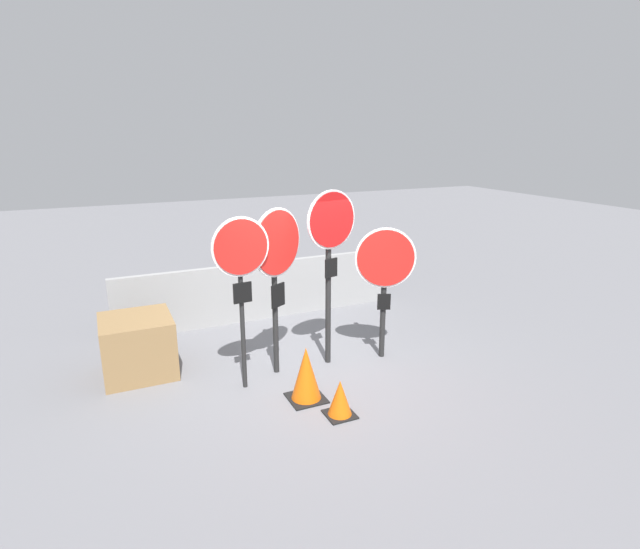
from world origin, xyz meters
TOP-DOWN VIEW (x-y plane):
  - ground_plane at (0.00, 0.00)m, footprint 40.00×40.00m
  - fence_back at (0.00, 2.36)m, footprint 5.30×0.12m
  - stop_sign_0 at (-1.04, -0.13)m, footprint 0.78×0.15m
  - stop_sign_1 at (-0.47, 0.12)m, footprint 0.85×0.49m
  - stop_sign_2 at (0.35, 0.10)m, footprint 0.83×0.23m
  - stop_sign_3 at (1.18, -0.07)m, footprint 0.85×0.39m
  - traffic_cone_0 at (-0.17, -1.28)m, footprint 0.36×0.36m
  - traffic_cone_1 at (-0.40, -0.74)m, footprint 0.48×0.48m
  - storage_crate at (-2.33, 0.96)m, footprint 0.99×0.99m

SIDE VIEW (x-z plane):
  - ground_plane at x=0.00m, z-range 0.00..0.00m
  - traffic_cone_0 at x=-0.17m, z-range 0.00..0.47m
  - traffic_cone_1 at x=-0.40m, z-range 0.00..0.73m
  - storage_crate at x=-2.33m, z-range 0.00..0.86m
  - fence_back at x=0.00m, z-range 0.00..1.10m
  - stop_sign_3 at x=1.18m, z-range 0.40..2.48m
  - stop_sign_1 at x=-0.47m, z-range 0.52..2.96m
  - stop_sign_0 at x=-1.04m, z-range 0.58..2.98m
  - stop_sign_2 at x=0.35m, z-range 0.54..3.19m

